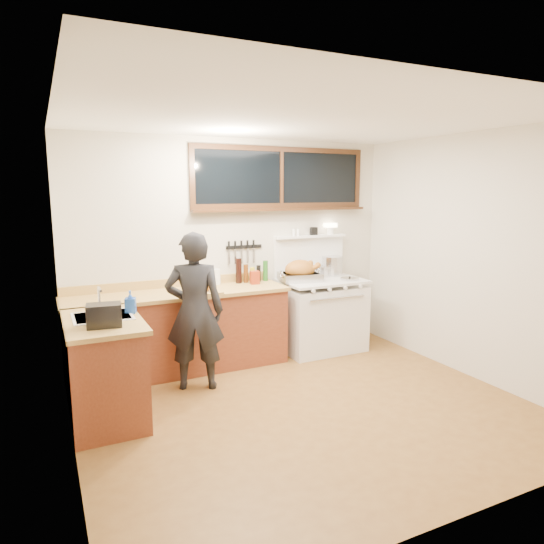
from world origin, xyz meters
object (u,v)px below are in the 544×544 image
man (195,311)px  roast_turkey (300,272)px  vintage_stove (321,313)px  cutting_board (202,288)px

man → roast_turkey: man is taller
vintage_stove → roast_turkey: bearing=174.6°
man → cutting_board: bearing=61.8°
man → cutting_board: size_ratio=3.88×
vintage_stove → man: bearing=-164.4°
vintage_stove → roast_turkey: size_ratio=2.93×
cutting_board → roast_turkey: size_ratio=0.77×
vintage_stove → cutting_board: size_ratio=3.80×
man → roast_turkey: 1.60m
vintage_stove → man: 1.88m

